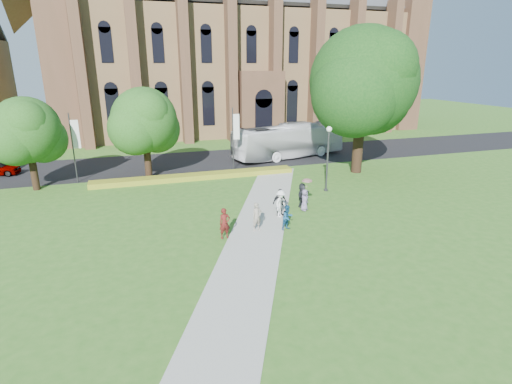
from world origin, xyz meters
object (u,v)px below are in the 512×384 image
object	(u,v)px
streetlamp	(328,151)
tour_coach	(289,141)
large_tree	(363,81)
pedestrian_0	(225,223)

from	to	relation	value
streetlamp	tour_coach	bearing A→B (deg)	82.13
streetlamp	large_tree	size ratio (longest dim) A/B	0.40
large_tree	pedestrian_0	size ratio (longest dim) A/B	7.16
streetlamp	tour_coach	size ratio (longest dim) A/B	0.40
tour_coach	pedestrian_0	world-z (taller)	tour_coach
large_tree	tour_coach	distance (m)	10.86
tour_coach	large_tree	bearing A→B (deg)	-167.82
streetlamp	pedestrian_0	size ratio (longest dim) A/B	2.84
streetlamp	tour_coach	xyz separation A→B (m)	(1.70, 12.30, -1.45)
streetlamp	pedestrian_0	xyz separation A→B (m)	(-10.01, -6.64, -2.33)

